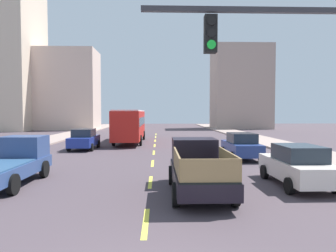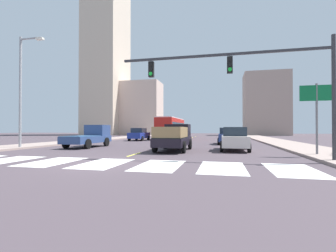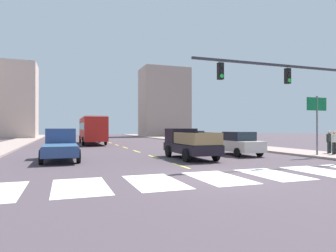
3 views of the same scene
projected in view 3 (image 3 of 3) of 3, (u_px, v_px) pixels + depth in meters
ground_plane at (218, 178)px, 11.82m from camera, size 160.00×160.00×0.00m
sidewalk_right at (231, 145)px, 32.70m from camera, size 3.78×110.00×0.15m
crosswalk_stripe_1 at (80, 187)px, 10.04m from camera, size 1.83×3.38×0.01m
crosswalk_stripe_2 at (155, 182)px, 10.93m from camera, size 1.83×3.38×0.01m
crosswalk_stripe_3 at (218, 178)px, 11.82m from camera, size 1.83×3.38×0.01m
crosswalk_stripe_4 at (272, 174)px, 12.71m from camera, size 1.83×3.38×0.01m
crosswalk_stripe_5 at (320, 171)px, 13.60m from camera, size 1.83×3.38×0.01m
lane_dash_0 at (181, 166)px, 15.59m from camera, size 0.16×2.40×0.01m
lane_dash_1 at (154, 157)px, 20.30m from camera, size 0.16×2.40×0.01m
lane_dash_2 at (137, 151)px, 25.02m from camera, size 0.16×2.40×0.01m
lane_dash_3 at (125, 148)px, 29.73m from camera, size 0.16×2.40×0.01m
lane_dash_4 at (117, 145)px, 34.44m from camera, size 0.16×2.40×0.01m
lane_dash_5 at (110, 143)px, 39.15m from camera, size 0.16×2.40×0.01m
lane_dash_6 at (105, 141)px, 43.86m from camera, size 0.16×2.40×0.01m
lane_dash_7 at (101, 140)px, 48.58m from camera, size 0.16×2.40×0.01m
pickup_stakebed at (188, 144)px, 19.44m from camera, size 2.18×5.20×1.96m
pickup_dark at (61, 145)px, 18.36m from camera, size 2.18×5.20×1.96m
city_bus at (92, 128)px, 36.32m from camera, size 2.72×10.80×3.32m
sedan_mid at (192, 140)px, 28.61m from camera, size 2.02×4.40×1.72m
sedan_far at (238, 143)px, 21.56m from camera, size 2.02×4.40×1.72m
sedan_near_right at (64, 139)px, 29.87m from camera, size 2.02×4.40×1.72m
traffic_signal_gantry at (305, 88)px, 16.52m from camera, size 10.53×0.27×6.00m
direction_sign_green at (317, 113)px, 20.26m from camera, size 1.70×0.12×4.20m
pedestrian_waiting at (329, 140)px, 21.52m from camera, size 0.53×0.34×1.64m
pedestrian_walking at (334, 140)px, 20.65m from camera, size 0.53×0.34×1.64m
block_mid_left at (6, 100)px, 54.92m from camera, size 10.63×7.34×14.21m
block_mid_right at (164, 103)px, 68.46m from camera, size 10.65×7.58×15.72m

